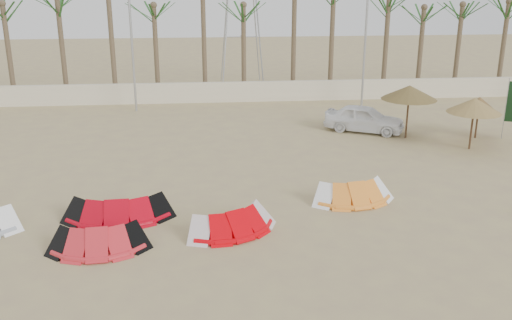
{
  "coord_description": "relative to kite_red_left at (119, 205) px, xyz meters",
  "views": [
    {
      "loc": [
        -1.92,
        -14.39,
        8.12
      ],
      "look_at": [
        0.0,
        6.0,
        1.3
      ],
      "focal_mm": 40.0,
      "sensor_mm": 36.0,
      "label": 1
    }
  ],
  "objects": [
    {
      "name": "boundary_wall",
      "position": [
        4.93,
        17.83,
        0.23
      ],
      "size": [
        60.0,
        0.3,
        1.3
      ],
      "primitive_type": "cube",
      "color": "beige",
      "rests_on": "ground"
    },
    {
      "name": "kite_red_right",
      "position": [
        3.85,
        -1.43,
        -0.0
      ],
      "size": [
        3.5,
        2.58,
        0.9
      ],
      "color": "#D70008",
      "rests_on": "ground"
    },
    {
      "name": "kite_red_left",
      "position": [
        0.0,
        0.0,
        0.0
      ],
      "size": [
        3.65,
        1.67,
        0.9
      ],
      "color": "#BE0213",
      "rests_on": "ground"
    },
    {
      "name": "ground",
      "position": [
        4.93,
        -4.17,
        -0.42
      ],
      "size": [
        120.0,
        120.0,
        0.0
      ],
      "primitive_type": "plane",
      "color": "tan",
      "rests_on": "ground"
    },
    {
      "name": "car",
      "position": [
        11.45,
        9.99,
        0.29
      ],
      "size": [
        4.44,
        3.39,
        1.41
      ],
      "primitive_type": "imported",
      "rotation": [
        0.0,
        0.0,
        1.09
      ],
      "color": "white",
      "rests_on": "ground"
    },
    {
      "name": "parasol_left",
      "position": [
        13.25,
        8.59,
        1.93
      ],
      "size": [
        2.78,
        2.78,
        2.71
      ],
      "color": "#4C331E",
      "rests_on": "ground"
    },
    {
      "name": "kite_orange",
      "position": [
        8.41,
        0.74,
        -0.0
      ],
      "size": [
        3.2,
        1.94,
        0.9
      ],
      "color": "orange",
      "rests_on": "ground"
    },
    {
      "name": "kite_red_mid",
      "position": [
        -0.28,
        -2.34,
        -0.0
      ],
      "size": [
        3.06,
        1.69,
        0.9
      ],
      "color": "red",
      "rests_on": "ground"
    },
    {
      "name": "parasol_mid",
      "position": [
        15.63,
        6.45,
        1.71
      ],
      "size": [
        2.52,
        2.52,
        2.48
      ],
      "color": "#4C331E",
      "rests_on": "ground"
    },
    {
      "name": "flag_green",
      "position": [
        18.2,
        7.94,
        1.43
      ],
      "size": [
        0.44,
        0.17,
        3.13
      ],
      "color": "#A5A8AD",
      "rests_on": "ground"
    },
    {
      "name": "lamp_c",
      "position": [
        12.96,
        15.83,
        5.35
      ],
      "size": [
        1.25,
        0.14,
        11.0
      ],
      "color": "#A5A8AD",
      "rests_on": "ground"
    },
    {
      "name": "parasol_right",
      "position": [
        16.79,
        8.26,
        1.35
      ],
      "size": [
        1.78,
        1.78,
        2.13
      ],
      "color": "#4C331E",
      "rests_on": "ground"
    },
    {
      "name": "pylon",
      "position": [
        5.93,
        23.83,
        -0.42
      ],
      "size": [
        3.0,
        3.0,
        14.0
      ],
      "primitive_type": null,
      "color": "#A5A8AD",
      "rests_on": "ground"
    },
    {
      "name": "lamp_b",
      "position": [
        -1.04,
        15.83,
        5.35
      ],
      "size": [
        1.25,
        0.14,
        11.0
      ],
      "color": "#A5A8AD",
      "rests_on": "ground"
    }
  ]
}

